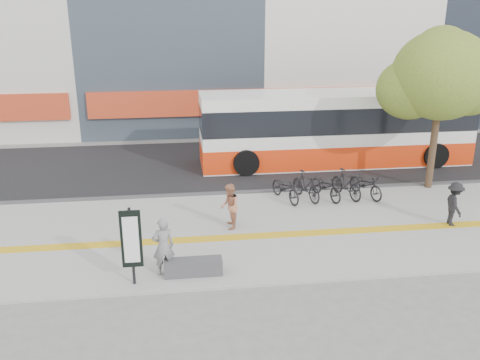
{
  "coord_description": "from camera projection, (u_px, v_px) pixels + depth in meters",
  "views": [
    {
      "loc": [
        -2.95,
        -14.03,
        7.32
      ],
      "look_at": [
        -0.88,
        2.0,
        1.68
      ],
      "focal_mm": 38.82,
      "sensor_mm": 36.0,
      "label": 1
    }
  ],
  "objects": [
    {
      "name": "pedestrian_tan",
      "position": [
        230.0,
        207.0,
        17.11
      ],
      "size": [
        0.62,
        0.78,
        1.54
      ],
      "primitive_type": "imported",
      "rotation": [
        0.0,
        0.0,
        -1.62
      ],
      "color": "#AE6F50",
      "rests_on": "sidewalk"
    },
    {
      "name": "curb",
      "position": [
        252.0,
        193.0,
        20.56
      ],
      "size": [
        40.0,
        0.25,
        0.14
      ],
      "primitive_type": "cube",
      "color": "#3A393C",
      "rests_on": "ground"
    },
    {
      "name": "tactile_strip",
      "position": [
        271.0,
        235.0,
        16.81
      ],
      "size": [
        40.0,
        0.45,
        0.01
      ],
      "primitive_type": "cube",
      "color": "gold",
      "rests_on": "sidewalk"
    },
    {
      "name": "signboard",
      "position": [
        131.0,
        240.0,
        13.54
      ],
      "size": [
        0.55,
        0.1,
        2.2
      ],
      "color": "black",
      "rests_on": "sidewalk"
    },
    {
      "name": "sidewalk",
      "position": [
        268.0,
        230.0,
        17.29
      ],
      "size": [
        40.0,
        7.0,
        0.08
      ],
      "primitive_type": "cube",
      "color": "gray",
      "rests_on": "ground"
    },
    {
      "name": "ground",
      "position": [
        277.0,
        252.0,
        15.9
      ],
      "size": [
        120.0,
        120.0,
        0.0
      ],
      "primitive_type": "plane",
      "color": "#63635F",
      "rests_on": "ground"
    },
    {
      "name": "pedestrian_dark",
      "position": [
        454.0,
        204.0,
        17.35
      ],
      "size": [
        0.68,
        1.04,
        1.51
      ],
      "primitive_type": "imported",
      "rotation": [
        0.0,
        0.0,
        1.44
      ],
      "color": "black",
      "rests_on": "sidewalk"
    },
    {
      "name": "bicycle_row",
      "position": [
        326.0,
        186.0,
        19.78
      ],
      "size": [
        4.4,
        1.98,
        1.09
      ],
      "color": "black",
      "rests_on": "sidewalk"
    },
    {
      "name": "street",
      "position": [
        240.0,
        164.0,
        24.32
      ],
      "size": [
        40.0,
        8.0,
        0.06
      ],
      "primitive_type": "cube",
      "color": "black",
      "rests_on": "ground"
    },
    {
      "name": "bench",
      "position": [
        193.0,
        267.0,
        14.37
      ],
      "size": [
        1.6,
        0.45,
        0.45
      ],
      "primitive_type": "cube",
      "color": "#3A393C",
      "rests_on": "sidewalk"
    },
    {
      "name": "seated_woman",
      "position": [
        163.0,
        246.0,
        14.21
      ],
      "size": [
        0.68,
        0.51,
        1.67
      ],
      "primitive_type": "imported",
      "rotation": [
        0.0,
        0.0,
        3.34
      ],
      "color": "black",
      "rests_on": "sidewalk"
    },
    {
      "name": "bus",
      "position": [
        336.0,
        130.0,
        23.86
      ],
      "size": [
        12.42,
        2.94,
        3.31
      ],
      "color": "white",
      "rests_on": "street"
    },
    {
      "name": "street_tree",
      "position": [
        440.0,
        77.0,
        19.79
      ],
      "size": [
        4.4,
        3.8,
        6.31
      ],
      "color": "#342517",
      "rests_on": "sidewalk"
    }
  ]
}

